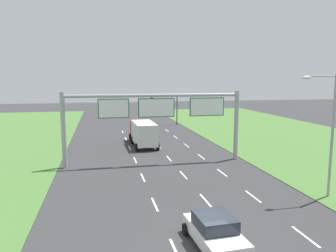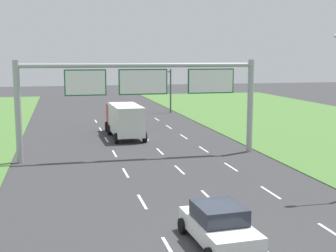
# 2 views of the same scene
# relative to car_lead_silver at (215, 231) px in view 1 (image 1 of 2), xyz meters

# --- Properties ---
(ground_plane) EXTENTS (200.00, 200.00, 0.00)m
(ground_plane) POSITION_rel_car_lead_silver_xyz_m (-0.21, 0.03, -0.81)
(ground_plane) COLOR #38383A
(lane_dashes_inner_left) EXTENTS (0.14, 56.40, 0.01)m
(lane_dashes_inner_left) POSITION_rel_car_lead_silver_xyz_m (-1.96, 9.03, -0.81)
(lane_dashes_inner_left) COLOR white
(lane_dashes_inner_left) RESTS_ON ground_plane
(lane_dashes_inner_right) EXTENTS (0.14, 56.40, 0.01)m
(lane_dashes_inner_right) POSITION_rel_car_lead_silver_xyz_m (1.54, 9.03, -0.81)
(lane_dashes_inner_right) COLOR white
(lane_dashes_inner_right) RESTS_ON ground_plane
(lane_dashes_slip) EXTENTS (0.14, 56.40, 0.01)m
(lane_dashes_slip) POSITION_rel_car_lead_silver_xyz_m (5.04, 9.03, -0.81)
(lane_dashes_slip) COLOR white
(lane_dashes_slip) RESTS_ON ground_plane
(car_lead_silver) EXTENTS (2.40, 4.31, 1.61)m
(car_lead_silver) POSITION_rel_car_lead_silver_xyz_m (0.00, 0.00, 0.00)
(car_lead_silver) COLOR white
(car_lead_silver) RESTS_ON ground_plane
(box_truck) EXTENTS (2.85, 8.04, 2.97)m
(box_truck) POSITION_rel_car_lead_silver_xyz_m (-0.21, 25.28, 0.82)
(box_truck) COLOR #B21E19
(box_truck) RESTS_ON ground_plane
(sign_gantry) EXTENTS (17.24, 0.44, 7.00)m
(sign_gantry) POSITION_rel_car_lead_silver_xyz_m (0.07, 16.46, 4.14)
(sign_gantry) COLOR #9EA0A5
(sign_gantry) RESTS_ON ground_plane
(traffic_light_mast) EXTENTS (4.76, 0.49, 5.60)m
(traffic_light_mast) POSITION_rel_car_lead_silver_xyz_m (6.13, 41.86, 3.05)
(traffic_light_mast) COLOR #47494F
(traffic_light_mast) RESTS_ON ground_plane
(street_lamp) EXTENTS (2.61, 0.32, 8.50)m
(street_lamp) POSITION_rel_car_lead_silver_xyz_m (9.76, 4.91, 4.26)
(street_lamp) COLOR #9EA0A5
(street_lamp) RESTS_ON ground_plane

